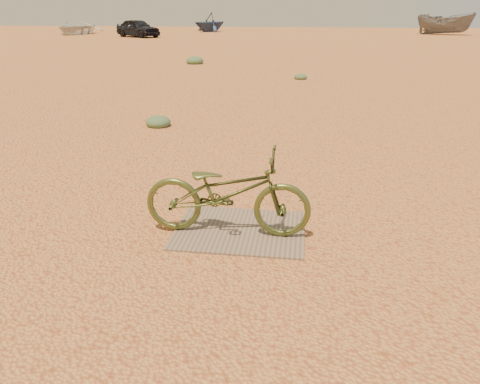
# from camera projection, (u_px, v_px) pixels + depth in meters

# --- Properties ---
(ground) EXTENTS (120.00, 120.00, 0.00)m
(ground) POSITION_uv_depth(u_px,v_px,m) (228.00, 229.00, 5.36)
(ground) COLOR #D6924D
(ground) RESTS_ON ground
(plywood_board) EXTENTS (1.46, 1.17, 0.02)m
(plywood_board) POSITION_uv_depth(u_px,v_px,m) (240.00, 230.00, 5.32)
(plywood_board) COLOR #796651
(plywood_board) RESTS_ON ground
(bicycle) EXTENTS (1.82, 0.64, 0.96)m
(bicycle) POSITION_uv_depth(u_px,v_px,m) (227.00, 192.00, 5.07)
(bicycle) COLOR #475225
(bicycle) RESTS_ON plywood_board
(car) EXTENTS (4.61, 3.87, 1.49)m
(car) POSITION_uv_depth(u_px,v_px,m) (138.00, 28.00, 39.95)
(car) COLOR black
(car) RESTS_ON ground
(boat_near_left) EXTENTS (4.30, 5.89, 1.19)m
(boat_near_left) POSITION_uv_depth(u_px,v_px,m) (75.00, 28.00, 44.53)
(boat_near_left) COLOR silver
(boat_near_left) RESTS_ON ground
(boat_far_left) EXTENTS (4.83, 4.87, 1.94)m
(boat_far_left) POSITION_uv_depth(u_px,v_px,m) (210.00, 22.00, 48.91)
(boat_far_left) COLOR navy
(boat_far_left) RESTS_ON ground
(boat_mid_right) EXTENTS (5.43, 3.94, 1.97)m
(boat_mid_right) POSITION_uv_depth(u_px,v_px,m) (445.00, 24.00, 43.38)
(boat_mid_right) COLOR slate
(boat_mid_right) RESTS_ON ground
(kale_a) EXTENTS (0.53, 0.53, 0.29)m
(kale_a) POSITION_uv_depth(u_px,v_px,m) (159.00, 126.00, 10.02)
(kale_a) COLOR #4D6945
(kale_a) RESTS_ON ground
(kale_b) EXTENTS (0.45, 0.45, 0.25)m
(kale_b) POSITION_uv_depth(u_px,v_px,m) (300.00, 79.00, 16.59)
(kale_b) COLOR #4D6945
(kale_b) RESTS_ON ground
(kale_c) EXTENTS (0.77, 0.77, 0.43)m
(kale_c) POSITION_uv_depth(u_px,v_px,m) (195.00, 64.00, 21.17)
(kale_c) COLOR #4D6945
(kale_c) RESTS_ON ground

